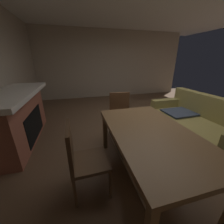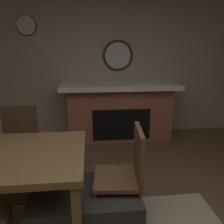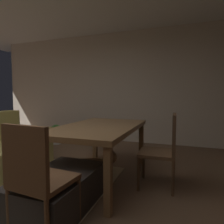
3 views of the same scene
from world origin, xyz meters
TOP-DOWN VIEW (x-y plane):
  - wall_back_fireplace_side at (0.00, -3.09)m, footprint 7.48×0.12m
  - fireplace at (-0.29, -2.71)m, footprint 2.09×0.76m
  - round_wall_mirror at (-0.29, -3.00)m, footprint 0.57×0.05m
  - ottoman_coffee_table at (0.31, -0.59)m, footprint 0.99×0.61m
  - tv_remote at (0.15, -0.61)m, footprint 0.06×0.16m
  - dining_chair_west at (-0.08, -0.66)m, footprint 0.48×0.48m
  - dining_chair_south at (1.17, -1.55)m, footprint 0.45×0.45m
  - wall_clock at (1.31, -3.00)m, footprint 0.35×0.03m

SIDE VIEW (x-z plane):
  - ottoman_coffee_table at x=0.31m, z-range 0.00..0.37m
  - tv_remote at x=0.15m, z-range 0.37..0.39m
  - dining_chair_west at x=-0.08m, z-range 0.06..0.99m
  - dining_chair_south at x=1.17m, z-range 0.06..0.99m
  - fireplace at x=-0.29m, z-range 0.01..1.05m
  - wall_back_fireplace_side at x=0.00m, z-range 0.00..2.75m
  - round_wall_mirror at x=-0.29m, z-range 1.23..1.80m
  - wall_clock at x=1.31m, z-range 1.86..2.20m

